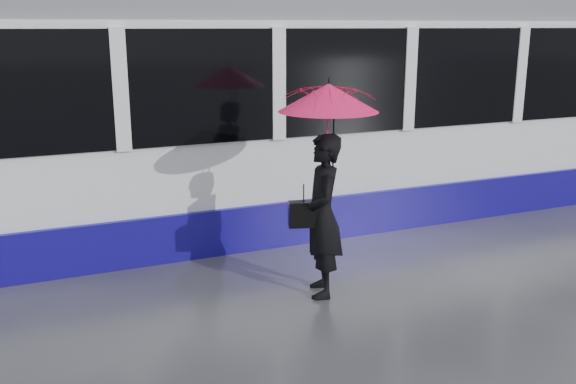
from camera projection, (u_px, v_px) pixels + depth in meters
name	position (u px, v px, depth m)	size (l,w,h in m)	color
ground	(188.00, 301.00, 7.04)	(90.00, 90.00, 0.00)	#2F2F34
rails	(144.00, 234.00, 9.26)	(34.00, 1.51, 0.02)	#3F3D38
woman	(322.00, 216.00, 7.02)	(0.66, 0.44, 1.82)	black
umbrella	(328.00, 117.00, 6.77)	(1.34, 1.34, 1.23)	#FD15A0
handbag	(304.00, 214.00, 6.94)	(0.35, 0.23, 0.46)	black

